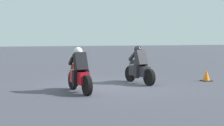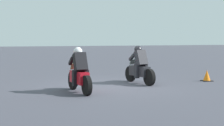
% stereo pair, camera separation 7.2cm
% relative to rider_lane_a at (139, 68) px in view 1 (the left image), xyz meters
% --- Properties ---
extents(ground_plane, '(120.00, 120.00, 0.00)m').
position_rel_rider_lane_a_xyz_m(ground_plane, '(-0.39, 1.25, -0.62)').
color(ground_plane, '#44444F').
extents(rider_lane_a, '(2.03, 0.61, 1.51)m').
position_rel_rider_lane_a_xyz_m(rider_lane_a, '(0.00, 0.00, 0.00)').
color(rider_lane_a, black).
rests_on(rider_lane_a, ground_plane).
extents(rider_lane_b, '(2.04, 0.58, 1.51)m').
position_rel_rider_lane_a_xyz_m(rider_lane_b, '(-1.37, 2.74, 0.00)').
color(rider_lane_b, black).
rests_on(rider_lane_b, ground_plane).
extents(traffic_cone, '(0.40, 0.40, 0.47)m').
position_rel_rider_lane_a_xyz_m(traffic_cone, '(-0.21, -2.97, -0.41)').
color(traffic_cone, black).
rests_on(traffic_cone, ground_plane).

